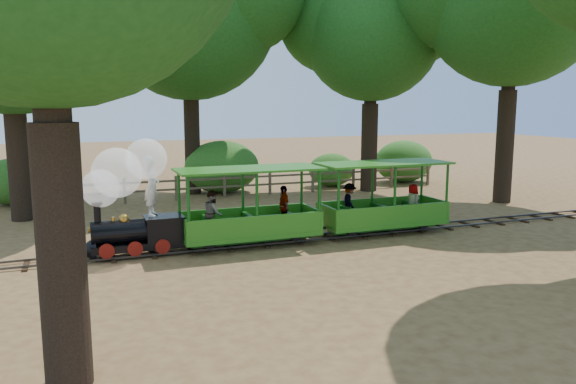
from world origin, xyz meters
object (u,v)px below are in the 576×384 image
object	(u,v)px
carriage_front	(248,216)
carriage_rear	(380,207)
locomotive	(127,190)
fence	(248,182)

from	to	relation	value
carriage_front	carriage_rear	world-z (taller)	same
carriage_front	carriage_rear	distance (m)	4.15
locomotive	fence	world-z (taller)	locomotive
carriage_front	locomotive	bearing A→B (deg)	178.33
carriage_rear	fence	distance (m)	8.17
carriage_rear	carriage_front	bearing A→B (deg)	-179.44
locomotive	carriage_rear	size ratio (longest dim) A/B	0.78
carriage_front	fence	world-z (taller)	carriage_front
carriage_rear	fence	world-z (taller)	carriage_rear
locomotive	fence	bearing A→B (deg)	54.87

